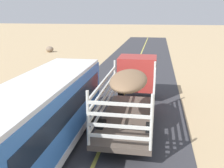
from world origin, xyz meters
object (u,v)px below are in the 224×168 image
Objects in this scene: bus at (43,115)px; boulder_mid_field at (50,49)px; livestock_truck at (134,81)px; boulder_far_horizon at (36,72)px.

bus reaches higher than boulder_mid_field.
bus is at bearing -118.42° from livestock_truck.
bus is 15.36m from boulder_far_horizon.
livestock_truck is 12.79m from boulder_far_horizon.
livestock_truck is at bearing 61.58° from bus.
bus is (-3.21, -5.94, -0.04)m from livestock_truck.
boulder_mid_field is (-14.39, 21.33, -1.37)m from livestock_truck.
livestock_truck is 6.75m from bus.
bus reaches higher than livestock_truck.
bus is 8.95× the size of boulder_mid_field.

